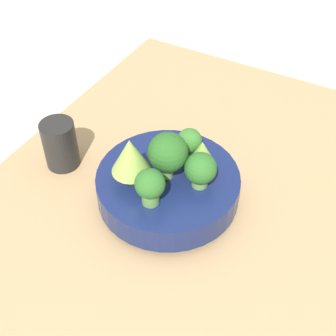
# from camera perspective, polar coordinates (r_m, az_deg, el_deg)

# --- Properties ---
(ground_plane) EXTENTS (6.00, 6.00, 0.00)m
(ground_plane) POSITION_cam_1_polar(r_m,az_deg,el_deg) (0.91, 1.26, -7.23)
(ground_plane) COLOR beige
(table) EXTENTS (1.06, 0.76, 0.05)m
(table) POSITION_cam_1_polar(r_m,az_deg,el_deg) (0.89, 1.28, -6.25)
(table) COLOR tan
(table) RESTS_ON ground_plane
(bowl) EXTENTS (0.26, 0.26, 0.07)m
(bowl) POSITION_cam_1_polar(r_m,az_deg,el_deg) (0.86, 0.00, -2.28)
(bowl) COLOR navy
(bowl) RESTS_ON table
(broccoli_floret_left) EXTENTS (0.05, 0.05, 0.07)m
(broccoli_floret_left) POSITION_cam_1_polar(r_m,az_deg,el_deg) (0.77, -2.21, -2.17)
(broccoli_floret_left) COLOR #609347
(broccoli_floret_left) RESTS_ON bowl
(romanesco_piece_near) EXTENTS (0.05, 0.05, 0.07)m
(romanesco_piece_near) POSITION_cam_1_polar(r_m,az_deg,el_deg) (0.82, 4.16, 1.85)
(romanesco_piece_near) COLOR #6BA34C
(romanesco_piece_near) RESTS_ON bowl
(broccoli_floret_right) EXTENTS (0.05, 0.05, 0.06)m
(broccoli_floret_right) POSITION_cam_1_polar(r_m,az_deg,el_deg) (0.85, 2.63, 3.26)
(broccoli_floret_right) COLOR #6BA34C
(broccoli_floret_right) RESTS_ON bowl
(romanesco_piece_far) EXTENTS (0.07, 0.07, 0.10)m
(romanesco_piece_far) POSITION_cam_1_polar(r_m,az_deg,el_deg) (0.79, -4.62, 1.43)
(romanesco_piece_far) COLOR #7AB256
(romanesco_piece_far) RESTS_ON bowl
(broccoli_floret_front) EXTENTS (0.06, 0.06, 0.07)m
(broccoli_floret_front) POSITION_cam_1_polar(r_m,az_deg,el_deg) (0.80, 3.98, -0.16)
(broccoli_floret_front) COLOR #6BA34C
(broccoli_floret_front) RESTS_ON bowl
(broccoli_floret_center) EXTENTS (0.07, 0.07, 0.09)m
(broccoli_floret_center) POSITION_cam_1_polar(r_m,az_deg,el_deg) (0.80, 0.00, 1.87)
(broccoli_floret_center) COLOR #6BA34C
(broccoli_floret_center) RESTS_ON bowl
(cup) EXTENTS (0.07, 0.07, 0.10)m
(cup) POSITION_cam_1_polar(r_m,az_deg,el_deg) (0.95, -12.96, 2.88)
(cup) COLOR black
(cup) RESTS_ON table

